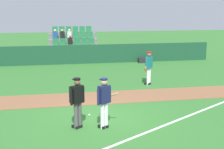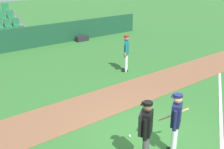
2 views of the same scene
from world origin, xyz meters
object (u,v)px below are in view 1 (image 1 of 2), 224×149
(batter_navy_jersey, at_px, (104,101))
(umpire_home_plate, at_px, (77,100))
(baseball, at_px, (89,115))
(equipment_bag, at_px, (144,60))
(runner_teal_jersey, at_px, (149,67))

(batter_navy_jersey, height_order, umpire_home_plate, same)
(batter_navy_jersey, bearing_deg, baseball, 105.66)
(batter_navy_jersey, height_order, equipment_bag, batter_navy_jersey)
(equipment_bag, bearing_deg, batter_navy_jersey, -112.12)
(runner_teal_jersey, bearing_deg, umpire_home_plate, -127.31)
(runner_teal_jersey, bearing_deg, batter_navy_jersey, -120.09)
(umpire_home_plate, relative_size, runner_teal_jersey, 1.00)
(batter_navy_jersey, distance_m, umpire_home_plate, 0.91)
(batter_navy_jersey, height_order, baseball, batter_navy_jersey)
(batter_navy_jersey, xyz_separation_m, runner_teal_jersey, (3.27, 5.65, -0.01))
(baseball, distance_m, equipment_bag, 12.02)
(umpire_home_plate, height_order, runner_teal_jersey, same)
(batter_navy_jersey, relative_size, baseball, 23.78)
(baseball, bearing_deg, equipment_bag, 63.88)
(batter_navy_jersey, bearing_deg, umpire_home_plate, 168.87)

